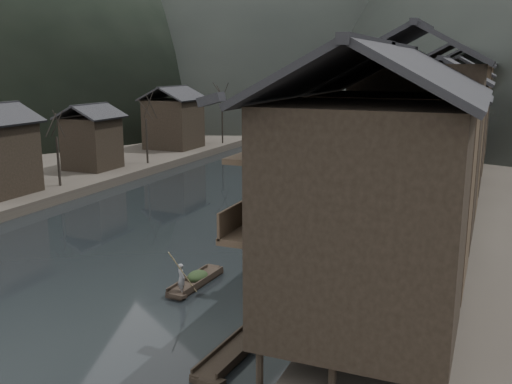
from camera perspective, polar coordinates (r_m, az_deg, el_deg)
The scene contains 12 objects.
water at distance 37.52m, azimuth -13.93°, elevation -7.44°, with size 300.00×300.00×0.00m, color black.
left_bank at distance 89.24m, azimuth -16.88°, elevation 4.38°, with size 40.00×200.00×1.20m, color #2D2823.
stilt_houses at distance 47.92m, azimuth 17.78°, elevation 7.44°, with size 9.00×67.60×15.09m.
left_houses at distance 64.26m, azimuth -18.34°, elevation 5.79°, with size 8.10×53.20×8.73m.
bare_trees at distance 60.07m, azimuth -17.37°, elevation 6.56°, with size 3.96×64.45×7.93m.
moored_sampans at distance 57.58m, azimuth 12.71°, elevation -0.13°, with size 2.89×74.54×0.47m.
midriver_boats at distance 87.06m, azimuth 7.61°, elevation 4.35°, with size 12.24×48.22×0.45m.
stone_bridge at distance 102.62m, azimuth 10.67°, elevation 8.26°, with size 40.00×6.00×9.00m.
hero_sampan at distance 34.03m, azimuth -6.02°, elevation -8.88°, with size 1.34×5.24×0.44m.
cargo_heap at distance 34.03m, azimuth -5.87°, elevation -7.84°, with size 1.15×1.50×0.69m, color black.
boatman at distance 32.12m, azimuth -7.48°, elevation -8.17°, with size 0.63×0.41×1.72m, color slate.
bamboo_pole at distance 31.23m, azimuth -7.30°, elevation -3.96°, with size 0.06×0.06×3.91m, color #8C7A51.
Camera 1 is at (21.44, -28.06, 12.69)m, focal length 40.00 mm.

